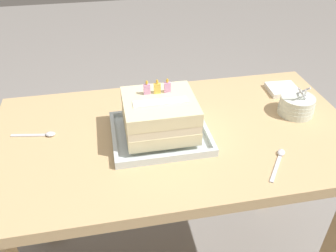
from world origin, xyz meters
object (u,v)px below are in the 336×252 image
object	(u,v)px
serving_spoon_by_bowls	(44,134)
birthday_cake	(160,115)
napkin_pile	(282,89)
serving_spoon_near_tray	(280,158)
foil_tray	(160,134)
bowl_stack	(297,105)

from	to	relation	value
serving_spoon_by_bowls	birthday_cake	bearing A→B (deg)	-11.36
napkin_pile	serving_spoon_by_bowls	bearing A→B (deg)	-172.30
serving_spoon_near_tray	napkin_pile	bearing A→B (deg)	63.01
foil_tray	birthday_cake	world-z (taller)	birthday_cake
bowl_stack	serving_spoon_near_tray	distance (m)	0.26
foil_tray	serving_spoon_near_tray	distance (m)	0.35
bowl_stack	napkin_pile	bearing A→B (deg)	80.32
serving_spoon_near_tray	serving_spoon_by_bowls	size ratio (longest dim) A/B	0.91
bowl_stack	napkin_pile	xyz separation A→B (m)	(0.02, 0.14, -0.02)
serving_spoon_by_bowls	napkin_pile	bearing A→B (deg)	7.70
serving_spoon_near_tray	serving_spoon_by_bowls	bearing A→B (deg)	160.04
birthday_cake	serving_spoon_near_tray	size ratio (longest dim) A/B	1.66
foil_tray	serving_spoon_near_tray	size ratio (longest dim) A/B	2.32
serving_spoon_near_tray	serving_spoon_by_bowls	distance (m)	0.70
napkin_pile	foil_tray	bearing A→B (deg)	-159.48
foil_tray	serving_spoon_near_tray	xyz separation A→B (m)	(0.31, -0.17, -0.00)
foil_tray	serving_spoon_near_tray	bearing A→B (deg)	-28.59
foil_tray	bowl_stack	xyz separation A→B (m)	(0.47, 0.04, 0.02)
birthday_cake	napkin_pile	world-z (taller)	birthday_cake
bowl_stack	serving_spoon_by_bowls	xyz separation A→B (m)	(-0.81, 0.03, -0.03)
bowl_stack	serving_spoon_by_bowls	bearing A→B (deg)	177.83
birthday_cake	serving_spoon_by_bowls	world-z (taller)	birthday_cake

